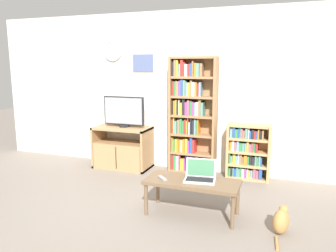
{
  "coord_description": "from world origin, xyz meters",
  "views": [
    {
      "loc": [
        1.69,
        -3.17,
        1.72
      ],
      "look_at": [
        0.16,
        1.08,
        0.89
      ],
      "focal_mm": 35.0,
      "sensor_mm": 36.0,
      "label": 1
    }
  ],
  "objects_px": {
    "coffee_table": "(192,184)",
    "remote_near_laptop": "(162,178)",
    "bookshelf_short": "(247,152)",
    "cat": "(281,221)",
    "television": "(124,112)",
    "bookshelf_tall": "(190,116)",
    "laptop": "(200,175)",
    "tv_stand": "(122,147)"
  },
  "relations": [
    {
      "from": "television",
      "to": "coffee_table",
      "type": "bearing_deg",
      "value": -41.37
    },
    {
      "from": "television",
      "to": "bookshelf_tall",
      "type": "bearing_deg",
      "value": 6.04
    },
    {
      "from": "television",
      "to": "laptop",
      "type": "bearing_deg",
      "value": -38.88
    },
    {
      "from": "coffee_table",
      "to": "laptop",
      "type": "relative_size",
      "value": 2.83
    },
    {
      "from": "coffee_table",
      "to": "laptop",
      "type": "bearing_deg",
      "value": 33.61
    },
    {
      "from": "remote_near_laptop",
      "to": "cat",
      "type": "distance_m",
      "value": 1.37
    },
    {
      "from": "remote_near_laptop",
      "to": "bookshelf_tall",
      "type": "bearing_deg",
      "value": 49.35
    },
    {
      "from": "bookshelf_short",
      "to": "cat",
      "type": "xyz_separation_m",
      "value": [
        0.54,
        -1.62,
        -0.28
      ]
    },
    {
      "from": "laptop",
      "to": "cat",
      "type": "distance_m",
      "value": 0.99
    },
    {
      "from": "tv_stand",
      "to": "bookshelf_short",
      "type": "bearing_deg",
      "value": 4.23
    },
    {
      "from": "television",
      "to": "laptop",
      "type": "height_order",
      "value": "television"
    },
    {
      "from": "television",
      "to": "bookshelf_short",
      "type": "bearing_deg",
      "value": 2.94
    },
    {
      "from": "coffee_table",
      "to": "cat",
      "type": "xyz_separation_m",
      "value": [
        0.99,
        -0.11,
        -0.24
      ]
    },
    {
      "from": "television",
      "to": "remote_near_laptop",
      "type": "height_order",
      "value": "television"
    },
    {
      "from": "tv_stand",
      "to": "remote_near_laptop",
      "type": "relative_size",
      "value": 6.62
    },
    {
      "from": "cat",
      "to": "bookshelf_tall",
      "type": "bearing_deg",
      "value": 149.33
    },
    {
      "from": "coffee_table",
      "to": "laptop",
      "type": "distance_m",
      "value": 0.14
    },
    {
      "from": "bookshelf_tall",
      "to": "laptop",
      "type": "bearing_deg",
      "value": -69.49
    },
    {
      "from": "bookshelf_tall",
      "to": "cat",
      "type": "xyz_separation_m",
      "value": [
        1.46,
        -1.63,
        -0.79
      ]
    },
    {
      "from": "coffee_table",
      "to": "laptop",
      "type": "height_order",
      "value": "laptop"
    },
    {
      "from": "coffee_table",
      "to": "cat",
      "type": "height_order",
      "value": "coffee_table"
    },
    {
      "from": "coffee_table",
      "to": "remote_near_laptop",
      "type": "bearing_deg",
      "value": -168.73
    },
    {
      "from": "coffee_table",
      "to": "remote_near_laptop",
      "type": "relative_size",
      "value": 7.54
    },
    {
      "from": "television",
      "to": "remote_near_laptop",
      "type": "bearing_deg",
      "value": -49.66
    },
    {
      "from": "bookshelf_tall",
      "to": "coffee_table",
      "type": "relative_size",
      "value": 1.72
    },
    {
      "from": "coffee_table",
      "to": "cat",
      "type": "distance_m",
      "value": 1.03
    },
    {
      "from": "bookshelf_short",
      "to": "cat",
      "type": "height_order",
      "value": "bookshelf_short"
    },
    {
      "from": "tv_stand",
      "to": "bookshelf_tall",
      "type": "bearing_deg",
      "value": 8.28
    },
    {
      "from": "bookshelf_short",
      "to": "remote_near_laptop",
      "type": "distance_m",
      "value": 1.77
    },
    {
      "from": "tv_stand",
      "to": "cat",
      "type": "height_order",
      "value": "tv_stand"
    },
    {
      "from": "laptop",
      "to": "remote_near_laptop",
      "type": "relative_size",
      "value": 2.67
    },
    {
      "from": "laptop",
      "to": "coffee_table",
      "type": "bearing_deg",
      "value": -154.15
    },
    {
      "from": "coffee_table",
      "to": "remote_near_laptop",
      "type": "xyz_separation_m",
      "value": [
        -0.34,
        -0.07,
        0.06
      ]
    },
    {
      "from": "tv_stand",
      "to": "bookshelf_short",
      "type": "height_order",
      "value": "bookshelf_short"
    },
    {
      "from": "laptop",
      "to": "cat",
      "type": "bearing_deg",
      "value": -17.88
    },
    {
      "from": "television",
      "to": "bookshelf_tall",
      "type": "relative_size",
      "value": 0.39
    },
    {
      "from": "bookshelf_tall",
      "to": "coffee_table",
      "type": "xyz_separation_m",
      "value": [
        0.47,
        -1.52,
        -0.56
      ]
    },
    {
      "from": "coffee_table",
      "to": "cat",
      "type": "bearing_deg",
      "value": -6.29
    },
    {
      "from": "laptop",
      "to": "bookshelf_tall",
      "type": "bearing_deg",
      "value": 102.75
    },
    {
      "from": "coffee_table",
      "to": "bookshelf_short",
      "type": "bearing_deg",
      "value": 73.17
    },
    {
      "from": "laptop",
      "to": "remote_near_laptop",
      "type": "bearing_deg",
      "value": -171.7
    },
    {
      "from": "television",
      "to": "cat",
      "type": "relative_size",
      "value": 1.43
    }
  ]
}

